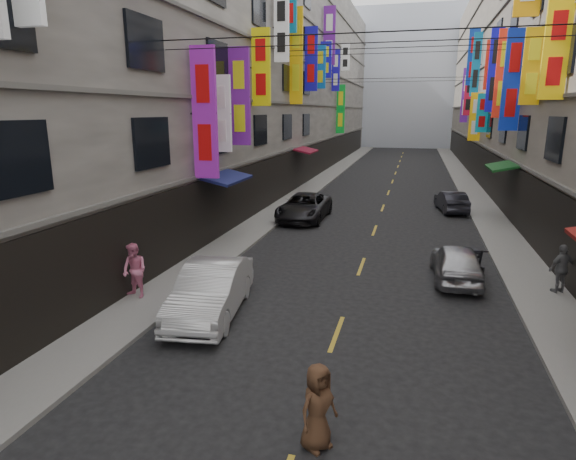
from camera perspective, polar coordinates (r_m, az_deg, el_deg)
The scene contains 16 objects.
sidewalk_left at distance 37.17m, azimuth 2.52°, elevation 4.92°, with size 2.00×90.00×0.12m, color slate.
sidewalk_right at distance 36.59m, azimuth 21.25°, elevation 3.85°, with size 2.00×90.00×0.12m, color slate.
building_row_left at distance 38.60m, azimuth -6.56°, elevation 19.22°, with size 10.14×90.00×19.00m.
haze_block at distance 86.06m, azimuth 14.17°, elevation 16.92°, with size 18.00×8.00×22.00m, color silver.
shop_signage at distance 29.09m, azimuth 11.78°, elevation 20.18°, with size 14.00×55.00×11.72m.
street_awnings at distance 20.32m, azimuth 6.07°, elevation 5.77°, with size 13.99×35.20×0.41m.
overhead_cables at distance 24.13m, azimuth 11.17°, elevation 20.68°, with size 14.00×38.04×1.24m.
lane_markings at distance 33.45m, azimuth 11.52°, elevation 3.56°, with size 0.12×80.20×0.01m.
scooter_far_right at distance 18.94m, azimuth 21.25°, elevation -3.65°, with size 0.60×1.79×1.14m.
car_left_mid at distance 14.33m, azimuth -9.12°, elevation -7.05°, with size 1.62×4.64×1.53m, color silver.
car_left_far at distance 26.61m, azimuth 1.96°, elevation 2.76°, with size 2.36×5.12×1.42m, color black.
car_right_mid at distance 17.98m, azimuth 19.35°, elevation -3.63°, with size 1.58×3.93×1.34m, color #A9A9AE.
car_right_far at distance 30.33m, azimuth 18.78°, elevation 3.23°, with size 1.31×3.77×1.24m, color #27272F.
pedestrian_lfar at distance 15.85m, azimuth -17.73°, elevation -4.62°, with size 0.85×0.58×1.74m, color pink.
pedestrian_rfar at distance 17.84m, azimuth 29.68°, elevation -3.99°, with size 0.94×0.53×1.60m, color slate.
pedestrian_crossing at distance 9.00m, azimuth 3.55°, elevation -20.19°, with size 0.79×0.54×1.61m, color #4F321F.
Camera 1 is at (1.77, 6.11, 5.84)m, focal length 30.00 mm.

